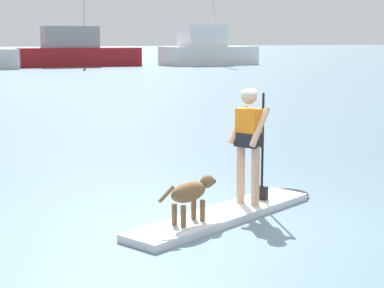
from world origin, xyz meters
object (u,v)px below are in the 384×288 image
Objects in this scene: person_paddler at (249,137)px; moored_boat_port at (207,50)px; moored_boat_starboard at (77,51)px; paddleboard at (233,212)px; dog at (191,193)px.

moored_boat_port reaches higher than person_paddler.
person_paddler is 50.35m from moored_boat_starboard.
moored_boat_port is at bearing -10.82° from moored_boat_starboard.
paddleboard is 2.14× the size of person_paddler.
moored_boat_starboard is 12.19m from moored_boat_port.
moored_boat_port is (22.98, 46.84, 0.35)m from person_paddler.
person_paddler reaches higher than dog.
dog is at bearing -103.76° from moored_boat_starboard.
person_paddler is 1.38m from dog.
person_paddler reaches higher than paddleboard.
person_paddler is at bearing -116.13° from moored_boat_port.
paddleboard is at bearing 23.29° from dog.
moored_boat_starboard is 0.90× the size of moored_boat_port.
moored_boat_starboard is (11.01, 49.13, 0.27)m from person_paddler.
moored_boat_starboard is at bearing 76.24° from dog.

